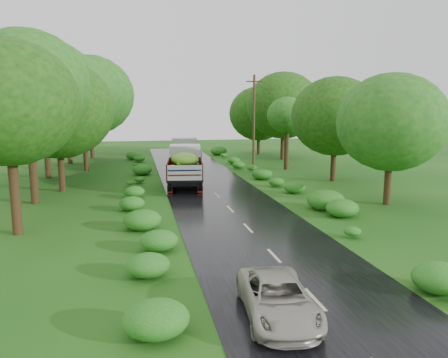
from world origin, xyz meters
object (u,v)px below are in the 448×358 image
object	(u,v)px
truck_near	(185,164)
truck_far	(185,153)
car	(278,298)
utility_pole	(254,119)

from	to	relation	value
truck_near	truck_far	bearing A→B (deg)	90.13
car	truck_far	bearing A→B (deg)	93.65
truck_near	car	distance (m)	20.98
truck_near	utility_pole	bearing A→B (deg)	59.45
truck_far	utility_pole	xyz separation A→B (m)	(7.19, 2.65, 2.97)
car	utility_pole	xyz separation A→B (m)	(7.97, 31.61, 3.99)
truck_near	car	bearing A→B (deg)	-82.73
truck_far	car	world-z (taller)	truck_far
truck_near	utility_pole	world-z (taller)	utility_pole
truck_near	car	xyz separation A→B (m)	(0.17, -20.96, -1.03)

